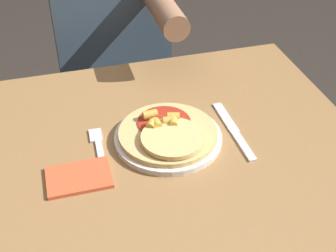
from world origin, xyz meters
name	(u,v)px	position (x,y,z in m)	size (l,w,h in m)	color
dining_table	(152,192)	(0.00, 0.00, 0.63)	(0.95, 0.73, 0.77)	olive
plate	(168,138)	(0.04, 0.01, 0.78)	(0.24, 0.24, 0.01)	silver
pizza	(168,133)	(0.04, 0.00, 0.80)	(0.22, 0.22, 0.04)	tan
fork	(99,150)	(-0.11, 0.01, 0.78)	(0.03, 0.18, 0.00)	silver
knife	(234,131)	(0.20, -0.01, 0.78)	(0.02, 0.22, 0.00)	silver
napkin	(79,177)	(-0.17, -0.07, 0.78)	(0.13, 0.09, 0.01)	#C6512D
person_diner	(112,36)	(0.02, 0.64, 0.73)	(0.36, 0.52, 1.25)	#2D2D38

